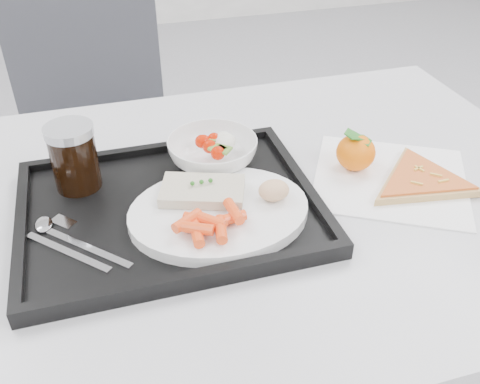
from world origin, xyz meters
The scene contains 14 objects.
table centered at (0.00, 0.30, 0.68)m, with size 1.20×0.80×0.75m.
chair centered at (-0.19, 1.00, 0.54)m, with size 0.49×0.49×0.93m.
tray centered at (-0.09, 0.28, 0.76)m, with size 0.45×0.35×0.03m.
dinner_plate centered at (-0.02, 0.23, 0.77)m, with size 0.27×0.27×0.02m.
fish_fillet centered at (-0.04, 0.27, 0.79)m, with size 0.14×0.11×0.02m.
bread_roll centered at (0.06, 0.23, 0.80)m, with size 0.05×0.04×0.03m.
salad_bowl centered at (0.00, 0.38, 0.79)m, with size 0.15×0.15×0.05m.
cola_glass centered at (-0.22, 0.38, 0.82)m, with size 0.08×0.08×0.11m.
cutlery centered at (-0.24, 0.24, 0.77)m, with size 0.14×0.15×0.01m.
napkin centered at (0.29, 0.27, 0.75)m, with size 0.34×0.33×0.00m.
tangerine centered at (0.24, 0.32, 0.79)m, with size 0.09×0.09×0.07m.
pizza_slice centered at (0.33, 0.24, 0.76)m, with size 0.28×0.28×0.02m.
carrot_pile centered at (-0.05, 0.19, 0.80)m, with size 0.11×0.08×0.02m.
salad_contents centered at (0.02, 0.39, 0.80)m, with size 0.07×0.08×0.03m.
Camera 1 is at (-0.17, -0.38, 1.26)m, focal length 40.00 mm.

